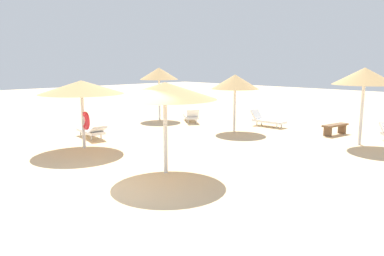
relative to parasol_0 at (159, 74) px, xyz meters
The scene contains 10 objects.
ground_plane 12.24m from the parasol_0, 45.32° to the right, with size 80.00×80.00×0.00m, color #DBBA8C.
parasol_0 is the anchor object (origin of this frame).
parasol_1 5.51m from the parasol_0, ahead, with size 2.27×2.27×2.70m.
parasol_2 7.84m from the parasol_0, 60.77° to the right, with size 3.15×3.15×2.59m.
parasol_4 11.03m from the parasol_0, ahead, with size 2.43×2.43×3.06m.
parasol_5 10.82m from the parasol_0, 38.16° to the right, with size 3.02×3.02×2.69m.
lounger_0 3.09m from the parasol_0, 19.49° to the left, with size 1.88×1.59×0.81m.
lounger_1 6.69m from the parasol_0, 22.79° to the left, with size 1.86×0.69×0.81m.
lounger_2 6.48m from the parasol_0, 68.42° to the right, with size 1.97×0.85×0.62m.
bench_2 9.97m from the parasol_0, 16.14° to the left, with size 0.62×1.54×0.49m.
Camera 1 is at (8.29, -5.03, 3.22)m, focal length 34.61 mm.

